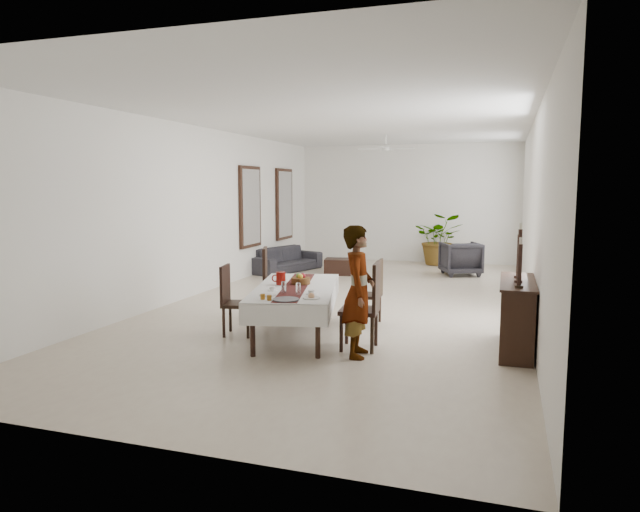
{
  "coord_description": "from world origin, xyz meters",
  "views": [
    {
      "loc": [
        2.61,
        -9.69,
        2.07
      ],
      "look_at": [
        0.03,
        -1.8,
        1.05
      ],
      "focal_mm": 32.0,
      "sensor_mm": 36.0,
      "label": 1
    }
  ],
  "objects_px": {
    "dining_table_top": "(296,289)",
    "woman": "(358,291)",
    "sideboard_body": "(517,317)",
    "red_pitcher": "(281,278)",
    "sofa": "(286,259)"
  },
  "relations": [
    {
      "from": "dining_table_top",
      "to": "woman",
      "type": "height_order",
      "value": "woman"
    },
    {
      "from": "red_pitcher",
      "to": "sideboard_body",
      "type": "xyz_separation_m",
      "value": [
        3.16,
        0.1,
        -0.35
      ]
    },
    {
      "from": "woman",
      "to": "sideboard_body",
      "type": "height_order",
      "value": "woman"
    },
    {
      "from": "woman",
      "to": "dining_table_top",
      "type": "bearing_deg",
      "value": 49.9
    },
    {
      "from": "red_pitcher",
      "to": "sofa",
      "type": "height_order",
      "value": "red_pitcher"
    },
    {
      "from": "dining_table_top",
      "to": "woman",
      "type": "distance_m",
      "value": 1.27
    },
    {
      "from": "sofa",
      "to": "woman",
      "type": "bearing_deg",
      "value": -132.4
    },
    {
      "from": "red_pitcher",
      "to": "sofa",
      "type": "relative_size",
      "value": 0.09
    },
    {
      "from": "woman",
      "to": "red_pitcher",
      "type": "bearing_deg",
      "value": 52.44
    },
    {
      "from": "dining_table_top",
      "to": "sideboard_body",
      "type": "height_order",
      "value": "sideboard_body"
    },
    {
      "from": "dining_table_top",
      "to": "sideboard_body",
      "type": "xyz_separation_m",
      "value": [
        2.9,
        0.18,
        -0.22
      ]
    },
    {
      "from": "sideboard_body",
      "to": "sofa",
      "type": "height_order",
      "value": "sideboard_body"
    },
    {
      "from": "sofa",
      "to": "red_pitcher",
      "type": "bearing_deg",
      "value": -140.1
    },
    {
      "from": "sideboard_body",
      "to": "red_pitcher",
      "type": "bearing_deg",
      "value": -178.17
    },
    {
      "from": "dining_table_top",
      "to": "sofa",
      "type": "relative_size",
      "value": 1.09
    }
  ]
}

